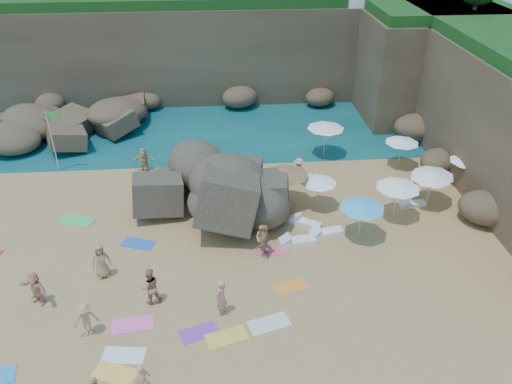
{
  "coord_description": "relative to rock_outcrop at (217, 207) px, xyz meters",
  "views": [
    {
      "loc": [
        0.12,
        -20.42,
        16.34
      ],
      "look_at": [
        2.0,
        3.0,
        2.0
      ],
      "focal_mm": 35.0,
      "sensor_mm": 36.0,
      "label": 1
    }
  ],
  "objects": [
    {
      "name": "parasol_5",
      "position": [
        5.96,
        -0.43,
        1.84
      ],
      "size": [
        2.12,
        2.12,
        2.01
      ],
      "color": "silver",
      "rests_on": "ground"
    },
    {
      "name": "parasol_4",
      "position": [
        16.23,
        -2.0,
        1.77
      ],
      "size": [
        2.04,
        2.04,
        1.93
      ],
      "color": "silver",
      "rests_on": "ground"
    },
    {
      "name": "rock_promontory",
      "position": [
        -10.8,
        11.32,
        0.0
      ],
      "size": [
        12.0,
        7.0,
        2.0
      ],
      "primitive_type": null,
      "color": "brown",
      "rests_on": "ground"
    },
    {
      "name": "ground",
      "position": [
        0.2,
        -4.68,
        0.0
      ],
      "size": [
        120.0,
        120.0,
        0.0
      ],
      "primitive_type": "plane",
      "color": "tan",
      "rests_on": "ground"
    },
    {
      "name": "person_lie_3",
      "position": [
        -8.26,
        -7.38,
        0.23
      ],
      "size": [
        2.23,
        2.27,
        0.45
      ],
      "primitive_type": "imported",
      "rotation": [
        0.0,
        0.0,
        -0.56
      ],
      "color": "tan",
      "rests_on": "ground"
    },
    {
      "name": "parasol_2",
      "position": [
        12.48,
        4.2,
        1.96
      ],
      "size": [
        2.26,
        2.26,
        2.13
      ],
      "color": "silver",
      "rests_on": "ground"
    },
    {
      "name": "towel_11",
      "position": [
        -8.02,
        -0.75,
        0.02
      ],
      "size": [
        2.17,
        1.61,
        0.03
      ],
      "primitive_type": "cube",
      "rotation": [
        0.0,
        0.0,
        -0.37
      ],
      "color": "#37C35E",
      "rests_on": "ground"
    },
    {
      "name": "parasol_11",
      "position": [
        10.18,
        -1.85,
        2.18
      ],
      "size": [
        2.51,
        2.51,
        2.38
      ],
      "color": "silver",
      "rests_on": "ground"
    },
    {
      "name": "person_lie_0",
      "position": [
        -5.6,
        -9.5,
        0.22
      ],
      "size": [
        1.58,
        1.91,
        0.44
      ],
      "primitive_type": "imported",
      "rotation": [
        0.0,
        0.0,
        0.37
      ],
      "color": "tan",
      "rests_on": "ground"
    },
    {
      "name": "lounger_1",
      "position": [
        6.44,
        2.33,
        0.14
      ],
      "size": [
        1.83,
        1.1,
        0.27
      ],
      "primitive_type": "cube",
      "rotation": [
        0.0,
        0.0,
        -0.32
      ],
      "color": "white",
      "rests_on": "ground"
    },
    {
      "name": "lounger_3",
      "position": [
        4.26,
        -3.93,
        0.15
      ],
      "size": [
        2.04,
        0.88,
        0.31
      ],
      "primitive_type": "cube",
      "rotation": [
        0.0,
        0.0,
        0.11
      ],
      "color": "white",
      "rests_on": "ground"
    },
    {
      "name": "towel_13",
      "position": [
        2.15,
        -9.55,
        0.02
      ],
      "size": [
        2.0,
        1.38,
        0.03
      ],
      "primitive_type": "cube",
      "rotation": [
        0.0,
        0.0,
        0.28
      ],
      "color": "silver",
      "rests_on": "ground"
    },
    {
      "name": "parasol_7",
      "position": [
        12.5,
        -0.76,
        2.04
      ],
      "size": [
        2.36,
        2.36,
        2.23
      ],
      "color": "silver",
      "rests_on": "ground"
    },
    {
      "name": "person_lie_5",
      "position": [
        2.31,
        -4.34,
        0.29
      ],
      "size": [
        1.24,
        1.7,
        0.58
      ],
      "primitive_type": "imported",
      "rotation": [
        0.0,
        0.0,
        -0.36
      ],
      "color": "tan",
      "rests_on": "ground"
    },
    {
      "name": "parasol_10",
      "position": [
        7.66,
        -3.63,
        2.11
      ],
      "size": [
        2.43,
        2.43,
        2.3
      ],
      "color": "silver",
      "rests_on": "ground"
    },
    {
      "name": "lounger_4",
      "position": [
        4.96,
        -2.24,
        0.14
      ],
      "size": [
        1.85,
        1.54,
        0.28
      ],
      "primitive_type": "cube",
      "rotation": [
        0.0,
        0.0,
        -0.61
      ],
      "color": "white",
      "rests_on": "ground"
    },
    {
      "name": "person_stand_5",
      "position": [
        -4.78,
        4.91,
        0.85
      ],
      "size": [
        1.6,
        0.57,
        1.7
      ],
      "primitive_type": "imported",
      "rotation": [
        0.0,
        0.0,
        -0.08
      ],
      "color": "tan",
      "rests_on": "ground"
    },
    {
      "name": "towel_10",
      "position": [
        3.45,
        -7.27,
        0.01
      ],
      "size": [
        1.73,
        1.16,
        0.03
      ],
      "primitive_type": "cube",
      "rotation": [
        0.0,
        0.0,
        0.25
      ],
      "color": "orange",
      "rests_on": "ground"
    },
    {
      "name": "towel_8",
      "position": [
        -4.28,
        -3.23,
        0.02
      ],
      "size": [
        1.93,
        1.42,
        0.03
      ],
      "primitive_type": "cube",
      "rotation": [
        0.0,
        0.0,
        -0.36
      ],
      "color": "blue",
      "rests_on": "ground"
    },
    {
      "name": "towel_6",
      "position": [
        -0.92,
        -9.8,
        0.01
      ],
      "size": [
        1.8,
        1.31,
        0.03
      ],
      "primitive_type": "cube",
      "rotation": [
        0.0,
        0.0,
        0.34
      ],
      "color": "purple",
      "rests_on": "ground"
    },
    {
      "name": "towel_4",
      "position": [
        -4.17,
        -11.69,
        0.02
      ],
      "size": [
        1.94,
        1.42,
        0.03
      ],
      "primitive_type": "cube",
      "rotation": [
        0.0,
        0.0,
        -0.35
      ],
      "color": "yellow",
      "rests_on": "ground"
    },
    {
      "name": "cliff_back",
      "position": [
        2.2,
        20.32,
        4.0
      ],
      "size": [
        44.0,
        8.0,
        8.0
      ],
      "primitive_type": "cube",
      "color": "brown",
      "rests_on": "ground"
    },
    {
      "name": "person_lie_2",
      "position": [
        -5.65,
        -5.74,
        0.25
      ],
      "size": [
        1.53,
        2.07,
        0.5
      ],
      "primitive_type": "imported",
      "rotation": [
        0.0,
        0.0,
        0.37
      ],
      "color": "#A98254",
      "rests_on": "ground"
    },
    {
      "name": "parasol_0",
      "position": [
        -0.5,
        1.73,
        2.08
      ],
      "size": [
        2.4,
        2.4,
        2.27
      ],
      "color": "silver",
      "rests_on": "ground"
    },
    {
      "name": "person_stand_4",
      "position": [
        12.09,
        0.46,
        0.84
      ],
      "size": [
        0.88,
        0.92,
        1.68
      ],
      "primitive_type": "imported",
      "rotation": [
        0.0,
        0.0,
        -0.86
      ],
      "color": "tan",
      "rests_on": "ground"
    },
    {
      "name": "towel_5",
      "position": [
        -3.96,
        -10.8,
        0.02
      ],
      "size": [
        1.82,
        1.06,
        0.03
      ],
      "primitive_type": "cube",
      "rotation": [
        0.0,
        0.0,
        -0.12
      ],
      "color": "white",
      "rests_on": "ground"
    },
    {
      "name": "cliff_corner",
      "position": [
        17.2,
        15.32,
        4.0
      ],
      "size": [
        10.0,
        12.0,
        8.0
      ],
      "primitive_type": "cube",
      "color": "brown",
      "rests_on": "ground"
    },
    {
      "name": "lounger_5",
      "position": [
        5.95,
        -3.3,
        0.15
      ],
      "size": [
        2.02,
        1.03,
        0.3
      ],
      "primitive_type": "cube",
      "rotation": [
        0.0,
        0.0,
        0.21
      ],
      "color": "white",
      "rests_on": "ground"
    },
    {
      "name": "person_stand_2",
      "position": [
        5.29,
        2.57,
        0.87
      ],
      "size": [
        1.17,
        0.61,
        1.73
      ],
      "primitive_type": "imported",
      "rotation": [
        0.0,
        0.0,
        3.01
      ],
      "color": "tan",
      "rests_on": "ground"
    },
    {
      "name": "parasol_8",
      "position": [
        15.7,
        1.31,
        1.91
      ],
      "size": [
        2.2,
        2.2,
        2.08
      ],
      "color": "silver",
      "rests_on": "ground"
    },
    {
      "name": "parasol_1",
      "position": [
        7.7,
        6.29,
        2.27
      ],
      "size": [
        2.61,
        2.61,
        2.47
      ],
      "color": "silver",
      "rests_on": "ground"
    },
    {
      "name": "person_stand_6",
      "position": [
        0.09,
        -8.72,
        0.95
      ],
      "size": [
        0.76,
        0.82,
        1.89
      ],
      "primitive_type": "imported",
      "rotation": [
        0.0,
        0.0,
        4.11
      ],
      "color": "tan",
      "rests_on": "ground"
    },
    {
      "name": "lounger_0",
      "position": [
        -0.75,
        2.96,
        0.14
      ],
      "size": [
        1.93,
        1.21,
        0.28
      ],
      "primitive_type": "cube",
      "rotation": [
        0.0,
        0.0,
        0.36
      ],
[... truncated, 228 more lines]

